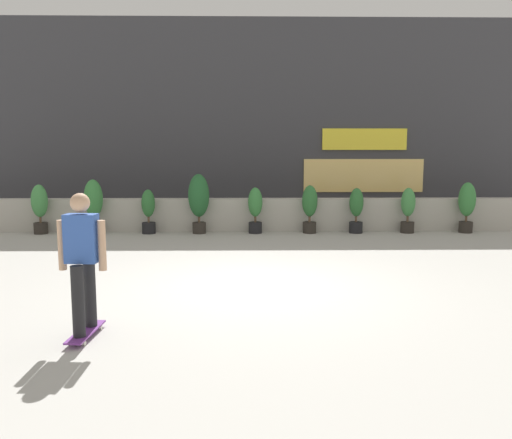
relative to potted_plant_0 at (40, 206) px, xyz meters
name	(u,v)px	position (x,y,z in m)	size (l,w,h in m)	color
ground_plane	(258,287)	(5.69, -5.55, -0.74)	(48.00, 48.00, 0.00)	#B2AFA8
planter_wall	(253,215)	(5.69, 0.45, -0.29)	(18.00, 0.40, 0.90)	#B2ADA3
building_backdrop	(252,121)	(5.70, 4.45, 2.51)	(20.00, 2.08, 6.50)	#38383D
potted_plant_0	(40,206)	(0.00, 0.00, 0.00)	(0.43, 0.43, 1.32)	#2D2823
potted_plant_1	(94,203)	(1.43, 0.00, 0.10)	(0.49, 0.49, 1.45)	black
potted_plant_2	(148,210)	(2.88, 0.00, -0.12)	(0.36, 0.36, 1.18)	black
potted_plant_3	(199,199)	(4.23, 0.00, 0.20)	(0.56, 0.56, 1.60)	#2D2823
potted_plant_4	(255,209)	(5.74, 0.00, -0.07)	(0.38, 0.38, 1.23)	black
potted_plant_5	(310,207)	(7.21, 0.00, -0.02)	(0.41, 0.41, 1.29)	#2D2823
potted_plant_6	(356,209)	(8.46, 0.00, -0.09)	(0.37, 0.37, 1.22)	black
potted_plant_7	(408,209)	(9.86, 0.00, -0.08)	(0.38, 0.38, 1.22)	#2D2823
potted_plant_8	(467,204)	(11.46, 0.00, 0.04)	(0.45, 0.45, 1.37)	#2D2823
skater_far_left	(82,258)	(3.63, -7.80, 0.20)	(0.56, 0.81, 1.70)	#72338C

